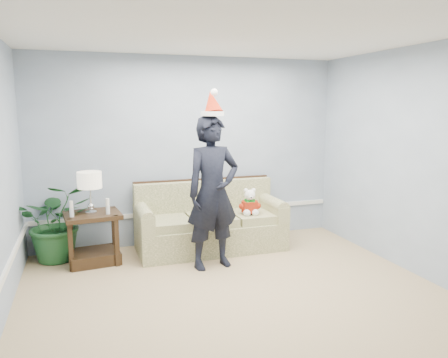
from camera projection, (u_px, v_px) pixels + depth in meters
name	position (u px, v px, depth m)	size (l,w,h in m)	color
room_shell	(254.00, 177.00, 4.01)	(4.54, 5.04, 2.74)	tan
wainscot_trim	(116.00, 246.00, 4.89)	(4.49, 4.99, 0.06)	white
sofa	(209.00, 225.00, 6.17)	(2.03, 0.88, 0.95)	#495629
side_table	(94.00, 243.00, 5.60)	(0.74, 0.64, 0.66)	#332012
table_lamp	(90.00, 182.00, 5.44)	(0.30, 0.30, 0.53)	silver
candle_pair	(90.00, 208.00, 5.39)	(0.48, 0.05, 0.20)	silver
houseplant	(57.00, 221.00, 5.66)	(0.93, 0.81, 1.03)	#1E5127
man	(213.00, 193.00, 5.35)	(0.69, 0.45, 1.89)	black
santa_hat	(212.00, 104.00, 5.19)	(0.34, 0.37, 0.33)	white
teddy_bear	(250.00, 205.00, 6.08)	(0.27, 0.28, 0.38)	white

